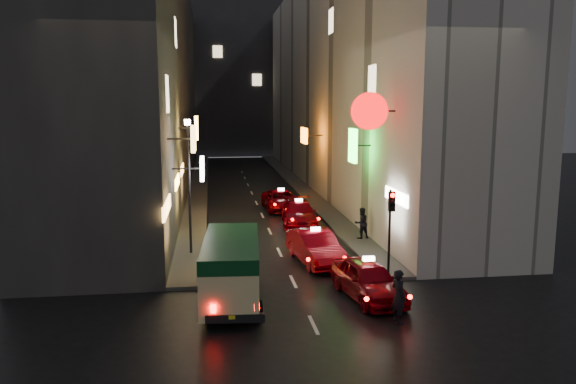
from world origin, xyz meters
name	(u,v)px	position (x,y,z in m)	size (l,w,h in m)	color
building_left	(148,79)	(-8.00, 33.99, 9.00)	(7.49, 52.22, 18.00)	#3B3836
building_right	(343,80)	(8.00, 33.99, 9.00)	(8.01, 52.00, 18.00)	beige
building_far	(232,74)	(0.00, 66.00, 11.00)	(30.00, 10.00, 22.00)	#323237
sidewalk_left	(198,188)	(-4.25, 34.00, 0.07)	(1.50, 52.00, 0.15)	#43403E
sidewalk_right	(299,185)	(4.25, 34.00, 0.07)	(1.50, 52.00, 0.15)	#43403E
minibus	(231,263)	(-2.54, 6.41, 1.48)	(2.30, 5.59, 2.35)	beige
taxi_near	(368,277)	(2.45, 6.21, 0.83)	(2.91, 5.46, 1.82)	#77000A
taxi_second	(315,244)	(1.38, 11.01, 0.85)	(2.95, 5.63, 1.88)	#77000A
taxi_third	(299,211)	(1.87, 18.86, 0.82)	(2.50, 5.29, 1.80)	#77000A
taxi_far	(281,199)	(1.43, 23.66, 0.76)	(2.18, 4.86, 1.69)	#77000A
pedestrian_crossing	(399,293)	(2.78, 3.83, 1.01)	(0.67, 0.43, 2.03)	black
pedestrian_sidewalk	(361,221)	(4.48, 14.61, 1.07)	(0.69, 0.43, 1.83)	black
traffic_light	(391,214)	(4.00, 8.47, 2.69)	(0.26, 0.43, 3.50)	black
lamp_post	(189,177)	(-4.20, 13.00, 3.72)	(0.28, 0.28, 6.22)	black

